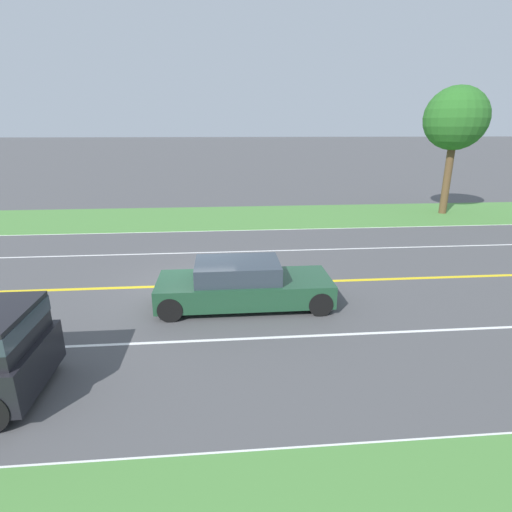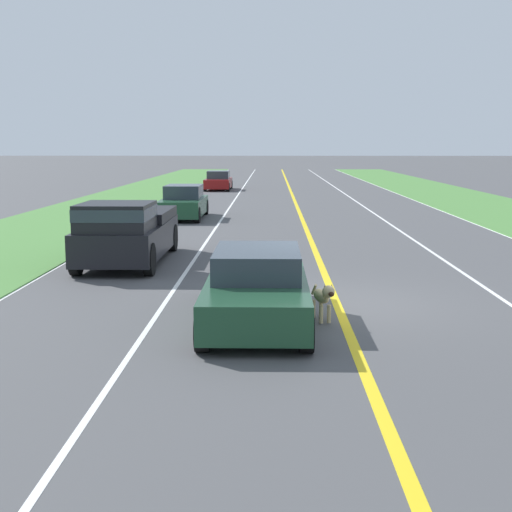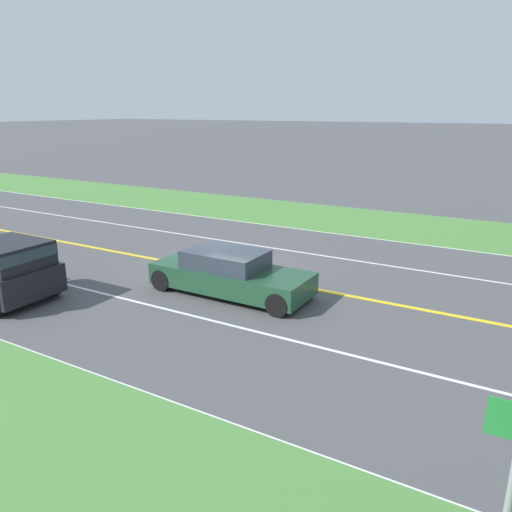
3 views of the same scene
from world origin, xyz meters
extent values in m
plane|color=#4C4C4F|center=(0.00, 0.00, 0.00)|extent=(400.00, 400.00, 0.00)
cube|color=yellow|center=(0.00, 0.00, 0.00)|extent=(0.18, 160.00, 0.01)
cube|color=white|center=(7.00, 0.00, 0.00)|extent=(0.14, 160.00, 0.01)
cube|color=white|center=(-7.00, 0.00, 0.00)|extent=(0.14, 160.00, 0.01)
cube|color=white|center=(3.50, 0.00, 0.00)|extent=(0.10, 160.00, 0.01)
cube|color=white|center=(-3.50, 0.00, 0.00)|extent=(0.10, 160.00, 0.01)
cube|color=#4C843D|center=(-10.00, 0.00, 0.01)|extent=(6.00, 160.00, 0.03)
cube|color=#1E472D|center=(1.59, 1.41, 0.49)|extent=(1.80, 4.80, 0.63)
cube|color=#2D3842|center=(1.59, 1.21, 1.06)|extent=(1.54, 2.30, 0.50)
cylinder|color=black|center=(2.40, 3.38, 0.33)|extent=(0.22, 0.66, 0.66)
cylinder|color=black|center=(2.40, -0.57, 0.33)|extent=(0.22, 0.66, 0.66)
cylinder|color=black|center=(0.78, 3.38, 0.33)|extent=(0.22, 0.66, 0.66)
cylinder|color=black|center=(0.78, -0.57, 0.33)|extent=(0.22, 0.66, 0.66)
ellipsoid|color=#D1B784|center=(0.41, 1.31, 0.45)|extent=(0.37, 0.69, 0.24)
cylinder|color=#D1B784|center=(0.43, 1.55, 0.17)|extent=(0.07, 0.07, 0.33)
cylinder|color=#D1B784|center=(0.54, 1.11, 0.17)|extent=(0.07, 0.07, 0.33)
cylinder|color=#D1B784|center=(0.28, 1.52, 0.17)|extent=(0.07, 0.07, 0.33)
cylinder|color=#D1B784|center=(0.40, 1.07, 0.17)|extent=(0.07, 0.07, 0.33)
cylinder|color=#D1B784|center=(0.34, 1.58, 0.55)|extent=(0.18, 0.21, 0.18)
sphere|color=#D1B784|center=(0.31, 1.70, 0.61)|extent=(0.27, 0.27, 0.22)
ellipsoid|color=#331E14|center=(0.28, 1.85, 0.60)|extent=(0.12, 0.13, 0.09)
cone|color=tan|center=(0.38, 1.70, 0.70)|extent=(0.09, 0.09, 0.10)
cone|color=tan|center=(0.26, 1.67, 0.70)|extent=(0.09, 0.09, 0.10)
cylinder|color=#D1B784|center=(0.52, 0.89, 0.49)|extent=(0.11, 0.25, 0.25)
cylinder|color=black|center=(4.33, -3.09, 0.41)|extent=(0.22, 0.82, 0.82)
cylinder|color=brown|center=(-9.98, 13.66, 2.08)|extent=(0.42, 0.42, 4.17)
sphere|color=#286623|center=(-9.98, 13.66, 5.27)|extent=(3.39, 3.39, 3.39)
camera|label=1|loc=(11.92, 0.83, 4.81)|focal=28.00mm
camera|label=2|loc=(1.33, 14.11, 3.19)|focal=50.00mm
camera|label=3|loc=(13.26, 9.01, 5.28)|focal=35.00mm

